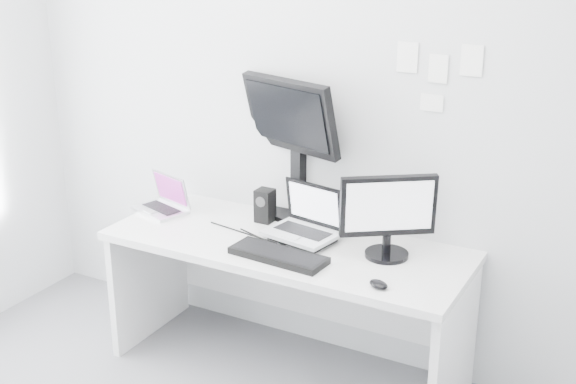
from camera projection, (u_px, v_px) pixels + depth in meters
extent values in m
plane|color=silver|center=(320.00, 104.00, 3.80)|extent=(3.60, 0.00, 3.60)
cube|color=silver|center=(286.00, 308.00, 3.85)|extent=(1.80, 0.70, 0.73)
cube|color=silver|center=(159.00, 193.00, 4.07)|extent=(0.33, 0.29, 0.21)
cube|color=black|center=(265.00, 206.00, 3.95)|extent=(0.10, 0.10, 0.18)
cube|color=silver|center=(301.00, 214.00, 3.69)|extent=(0.38, 0.32, 0.28)
cube|color=black|center=(294.00, 147.00, 3.90)|extent=(0.61, 0.36, 0.78)
cube|color=black|center=(388.00, 216.00, 3.50)|extent=(0.48, 0.43, 0.41)
cube|color=black|center=(278.00, 255.00, 3.54)|extent=(0.48, 0.20, 0.03)
ellipsoid|color=black|center=(379.00, 284.00, 3.26)|extent=(0.11, 0.09, 0.03)
cube|color=white|center=(407.00, 57.00, 3.51)|extent=(0.10, 0.00, 0.14)
cube|color=white|center=(438.00, 69.00, 3.45)|extent=(0.09, 0.00, 0.13)
cube|color=white|center=(472.00, 60.00, 3.37)|extent=(0.10, 0.00, 0.14)
cube|color=white|center=(432.00, 103.00, 3.52)|extent=(0.11, 0.00, 0.08)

